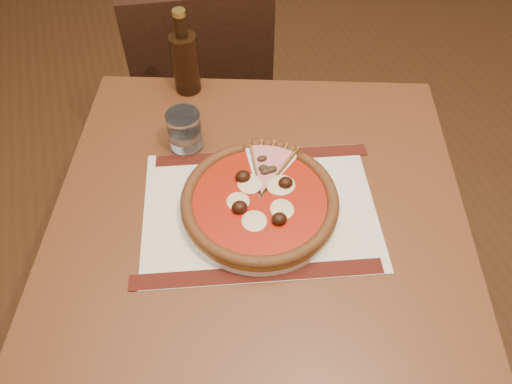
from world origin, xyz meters
TOP-DOWN VIEW (x-y plane):
  - table at (-0.87, -0.50)m, footprint 1.03×1.03m
  - chair_far at (-0.83, 0.22)m, footprint 0.46×0.46m
  - placemat at (-0.87, -0.50)m, footprint 0.51×0.42m
  - plate at (-0.87, -0.50)m, footprint 0.30×0.30m
  - pizza at (-0.87, -0.50)m, footprint 0.30×0.30m
  - ham_slice at (-0.81, -0.41)m, footprint 0.11×0.15m
  - water_glass at (-0.97, -0.28)m, footprint 0.07×0.07m
  - bottle at (-0.92, -0.10)m, footprint 0.06×0.06m

SIDE VIEW (x-z plane):
  - chair_far at x=-0.83m, z-range 0.06..0.92m
  - table at x=-0.87m, z-range 0.27..1.02m
  - placemat at x=-0.87m, z-range 0.75..0.75m
  - plate at x=-0.87m, z-range 0.75..0.77m
  - ham_slice at x=-0.81m, z-range 0.77..0.79m
  - pizza at x=-0.87m, z-range 0.76..0.80m
  - water_glass at x=-0.97m, z-range 0.75..0.84m
  - bottle at x=-0.92m, z-range 0.73..0.93m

